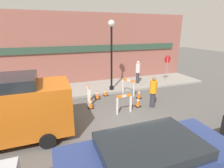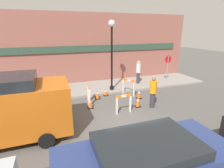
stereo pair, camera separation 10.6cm
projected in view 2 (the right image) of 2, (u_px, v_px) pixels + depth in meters
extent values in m
plane|color=#565451|center=(126.00, 131.00, 7.62)|extent=(60.00, 60.00, 0.00)
cube|color=gray|center=(93.00, 88.00, 13.06)|extent=(18.00, 3.15, 0.14)
cube|color=#93564C|center=(87.00, 49.00, 13.75)|extent=(18.00, 0.12, 5.50)
cube|color=#2D4738|center=(87.00, 49.00, 13.64)|extent=(16.20, 0.10, 0.50)
cylinder|color=black|center=(112.00, 88.00, 12.44)|extent=(0.29, 0.29, 0.24)
cylinder|color=black|center=(112.00, 60.00, 11.84)|extent=(0.13, 0.13, 4.29)
sphere|color=silver|center=(112.00, 23.00, 11.15)|extent=(0.44, 0.44, 0.44)
cylinder|color=gray|center=(167.00, 69.00, 14.02)|extent=(0.06, 0.06, 2.11)
cylinder|color=red|center=(168.00, 59.00, 13.78)|extent=(0.60, 0.06, 0.60)
cube|color=white|center=(88.00, 94.00, 10.61)|extent=(0.14, 0.08, 0.98)
cube|color=white|center=(89.00, 98.00, 9.98)|extent=(0.14, 0.08, 0.98)
cube|color=orange|center=(89.00, 87.00, 10.13)|extent=(0.12, 0.74, 0.15)
cube|color=white|center=(89.00, 87.00, 10.13)|extent=(0.06, 0.22, 0.14)
cube|color=white|center=(117.00, 106.00, 8.98)|extent=(0.07, 0.13, 0.89)
cube|color=white|center=(130.00, 104.00, 9.27)|extent=(0.07, 0.13, 0.89)
cube|color=orange|center=(124.00, 96.00, 8.97)|extent=(0.84, 0.06, 0.15)
cube|color=white|center=(124.00, 96.00, 8.97)|extent=(0.25, 0.04, 0.14)
cube|color=white|center=(134.00, 90.00, 11.42)|extent=(0.14, 0.11, 0.94)
cube|color=white|center=(123.00, 87.00, 12.00)|extent=(0.14, 0.11, 0.94)
cube|color=orange|center=(129.00, 80.00, 11.54)|extent=(0.46, 0.85, 0.15)
cube|color=white|center=(129.00, 80.00, 11.54)|extent=(0.16, 0.27, 0.14)
cube|color=black|center=(106.00, 95.00, 11.73)|extent=(0.30, 0.30, 0.04)
cone|color=orange|center=(106.00, 92.00, 11.65)|extent=(0.22, 0.22, 0.45)
cylinder|color=white|center=(106.00, 91.00, 11.65)|extent=(0.13, 0.13, 0.06)
cube|color=black|center=(139.00, 98.00, 11.23)|extent=(0.30, 0.30, 0.04)
cone|color=orange|center=(139.00, 93.00, 11.14)|extent=(0.22, 0.22, 0.61)
cylinder|color=white|center=(139.00, 93.00, 11.13)|extent=(0.13, 0.13, 0.09)
cube|color=black|center=(98.00, 98.00, 11.17)|extent=(0.30, 0.30, 0.04)
cone|color=orange|center=(98.00, 94.00, 11.08)|extent=(0.22, 0.22, 0.61)
cylinder|color=white|center=(98.00, 93.00, 11.07)|extent=(0.13, 0.13, 0.09)
cube|color=black|center=(138.00, 106.00, 10.01)|extent=(0.30, 0.30, 0.04)
cone|color=orange|center=(138.00, 101.00, 9.90)|extent=(0.23, 0.22, 0.66)
cylinder|color=white|center=(138.00, 100.00, 9.89)|extent=(0.13, 0.13, 0.09)
cube|color=black|center=(91.00, 108.00, 9.83)|extent=(0.30, 0.30, 0.04)
cone|color=orange|center=(90.00, 102.00, 9.73)|extent=(0.23, 0.22, 0.63)
cylinder|color=white|center=(90.00, 102.00, 9.72)|extent=(0.13, 0.13, 0.09)
cylinder|color=#33333D|center=(152.00, 100.00, 9.85)|extent=(0.40, 0.40, 0.85)
cylinder|color=orange|center=(153.00, 87.00, 9.62)|extent=(0.55, 0.55, 0.71)
sphere|color=#8E6647|center=(154.00, 79.00, 9.48)|extent=(0.30, 0.30, 0.22)
cylinder|color=#33333D|center=(138.00, 78.00, 13.82)|extent=(0.34, 0.34, 0.86)
cylinder|color=silver|center=(138.00, 68.00, 13.59)|extent=(0.47, 0.47, 0.71)
sphere|color=beige|center=(139.00, 62.00, 13.45)|extent=(0.30, 0.30, 0.22)
cube|color=#1E2328|center=(147.00, 150.00, 4.13)|extent=(2.40, 1.63, 0.54)
cylinder|color=black|center=(167.00, 155.00, 5.71)|extent=(0.60, 0.18, 0.60)
cylinder|color=black|center=(47.00, 116.00, 8.30)|extent=(0.60, 0.18, 0.60)
cylinder|color=black|center=(47.00, 140.00, 6.47)|extent=(0.60, 0.18, 0.60)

